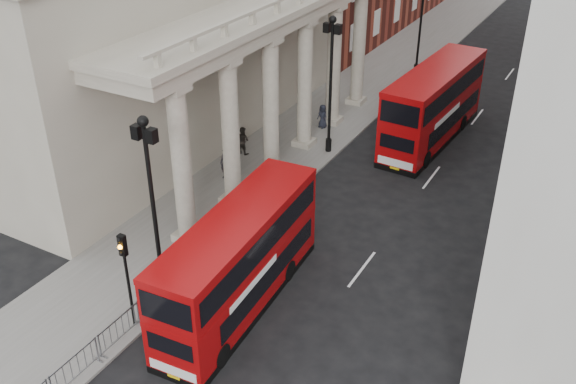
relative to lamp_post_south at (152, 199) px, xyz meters
The scene contains 14 objects.
ground 6.36m from the lamp_post_south, 81.47° to the right, with size 260.00×260.00×0.00m, color black.
sidewalk_west 26.56m from the lamp_post_south, 95.27° to the left, with size 6.00×140.00×0.12m, color slate.
kerb 26.45m from the lamp_post_south, 88.79° to the left, with size 0.20×140.00×0.14m, color slate.
portico_building 17.18m from the lamp_post_south, 125.27° to the left, with size 9.00×28.00×12.00m, color gray.
lamp_post_south is the anchor object (origin of this frame).
lamp_post_mid 16.00m from the lamp_post_south, 90.00° to the left, with size 1.05×0.44×8.32m.
lamp_post_north 32.00m from the lamp_post_south, 90.00° to the left, with size 1.05×0.44×8.32m.
traffic_light 2.71m from the lamp_post_south, 87.16° to the right, with size 0.28×0.33×4.30m.
crowd_barriers 4.60m from the lamp_post_south, 81.98° to the right, with size 0.50×18.75×1.10m.
bus_near 4.26m from the lamp_post_south, 23.41° to the left, with size 3.04×10.15×4.33m.
bus_far 21.55m from the lamp_post_south, 76.86° to the left, with size 3.28×11.08×4.72m.
pedestrian_a 11.26m from the lamp_post_south, 109.38° to the left, with size 0.68×0.45×1.88m, color black.
pedestrian_b 14.43m from the lamp_post_south, 108.54° to the left, with size 0.84×0.65×1.72m, color black.
pedestrian_c 19.48m from the lamp_post_south, 95.70° to the left, with size 0.77×0.50×1.59m, color black.
Camera 1 is at (14.53, -12.23, 17.68)m, focal length 40.00 mm.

